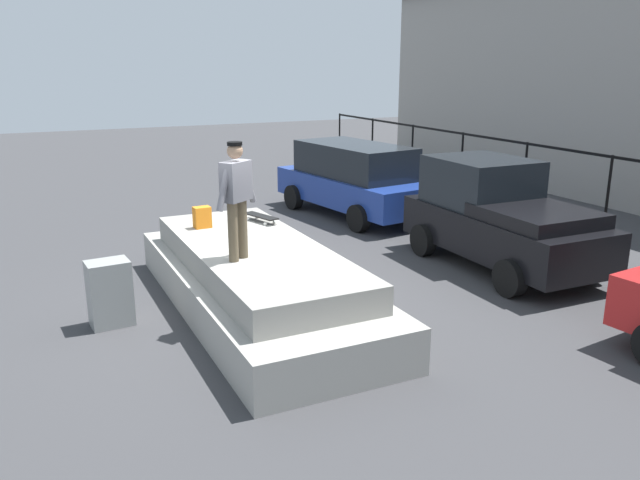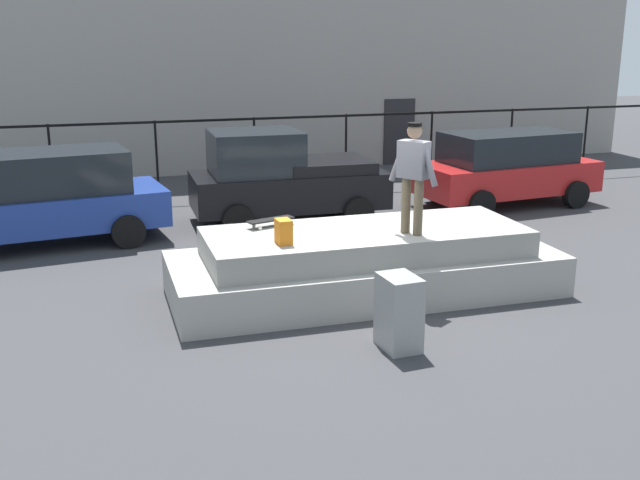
# 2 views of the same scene
# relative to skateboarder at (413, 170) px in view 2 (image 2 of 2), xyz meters

# --- Properties ---
(ground_plane) EXTENTS (60.00, 60.00, 0.00)m
(ground_plane) POSITION_rel_skateboarder_xyz_m (-0.64, 0.48, -2.01)
(ground_plane) COLOR #38383A
(concrete_ledge) EXTENTS (6.07, 2.31, 1.04)m
(concrete_ledge) POSITION_rel_skateboarder_xyz_m (-0.56, 0.45, -1.54)
(concrete_ledge) COLOR #9E9B93
(concrete_ledge) RESTS_ON ground_plane
(skateboarder) EXTENTS (0.54, 0.76, 1.68)m
(skateboarder) POSITION_rel_skateboarder_xyz_m (0.00, 0.00, 0.00)
(skateboarder) COLOR brown
(skateboarder) RESTS_ON concrete_ledge
(skateboard) EXTENTS (0.79, 0.42, 0.12)m
(skateboard) POSITION_rel_skateboarder_xyz_m (-1.93, 1.06, -0.87)
(skateboard) COLOR black
(skateboard) RESTS_ON concrete_ledge
(backpack) EXTENTS (0.21, 0.29, 0.36)m
(backpack) POSITION_rel_skateboarder_xyz_m (-1.99, 0.02, -0.79)
(backpack) COLOR orange
(backpack) RESTS_ON concrete_ledge
(car_blue_hatchback_near) EXTENTS (4.79, 2.54, 1.81)m
(car_blue_hatchback_near) POSITION_rel_skateboarder_xyz_m (-5.52, 4.91, -1.06)
(car_blue_hatchback_near) COLOR navy
(car_blue_hatchback_near) RESTS_ON ground_plane
(car_black_pickup_mid) EXTENTS (4.17, 2.08, 1.99)m
(car_black_pickup_mid) POSITION_rel_skateboarder_xyz_m (-0.66, 5.35, -1.04)
(car_black_pickup_mid) COLOR black
(car_black_pickup_mid) RESTS_ON ground_plane
(car_red_hatchback_far) EXTENTS (4.44, 2.41, 1.73)m
(car_red_hatchback_far) POSITION_rel_skateboarder_xyz_m (4.79, 5.38, -1.10)
(car_red_hatchback_far) COLOR #B21E1E
(car_red_hatchback_far) RESTS_ON ground_plane
(utility_box) EXTENTS (0.48, 0.63, 0.99)m
(utility_box) POSITION_rel_skateboarder_xyz_m (-0.90, -1.70, -1.52)
(utility_box) COLOR gray
(utility_box) RESTS_ON ground_plane
(fence_row) EXTENTS (24.06, 0.06, 1.95)m
(fence_row) POSITION_rel_skateboarder_xyz_m (-0.64, 8.20, -0.64)
(fence_row) COLOR black
(fence_row) RESTS_ON ground_plane
(warehouse_building) EXTENTS (26.65, 9.00, 6.44)m
(warehouse_building) POSITION_rel_skateboarder_xyz_m (-0.64, 15.71, 1.22)
(warehouse_building) COLOR gray
(warehouse_building) RESTS_ON ground_plane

